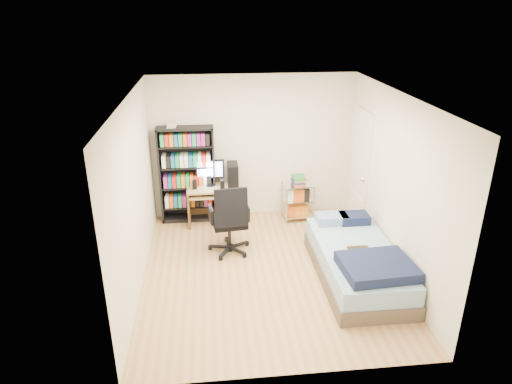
{
  "coord_description": "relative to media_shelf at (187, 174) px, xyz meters",
  "views": [
    {
      "loc": [
        -0.76,
        -5.57,
        3.57
      ],
      "look_at": [
        -0.12,
        0.4,
        1.07
      ],
      "focal_mm": 32.0,
      "sensor_mm": 36.0,
      "label": 1
    }
  ],
  "objects": [
    {
      "name": "wire_cart",
      "position": [
        1.9,
        -0.21,
        -0.32
      ],
      "size": [
        0.54,
        0.41,
        0.82
      ],
      "rotation": [
        0.0,
        0.0,
        0.09
      ],
      "color": "silver",
      "rests_on": "room"
    },
    {
      "name": "bed",
      "position": [
        2.37,
        -2.16,
        -0.6
      ],
      "size": [
        1.04,
        2.08,
        0.59
      ],
      "color": "#51453C",
      "rests_on": "room"
    },
    {
      "name": "computer_desk",
      "position": [
        0.52,
        -0.14,
        -0.25
      ],
      "size": [
        0.89,
        0.52,
        1.12
      ],
      "color": "#A58655",
      "rests_on": "room"
    },
    {
      "name": "door",
      "position": [
        2.88,
        -0.49,
        0.14
      ],
      "size": [
        0.12,
        0.8,
        2.0
      ],
      "color": "silver",
      "rests_on": "room"
    },
    {
      "name": "room",
      "position": [
        1.15,
        -1.84,
        0.39
      ],
      "size": [
        3.58,
        4.08,
        2.58
      ],
      "color": "tan",
      "rests_on": "ground"
    },
    {
      "name": "office_chair",
      "position": [
        0.65,
        -1.25,
        -0.5
      ],
      "size": [
        0.74,
        0.74,
        1.12
      ],
      "rotation": [
        0.0,
        0.0,
        0.12
      ],
      "color": "black",
      "rests_on": "room"
    },
    {
      "name": "media_shelf",
      "position": [
        0.0,
        0.0,
        0.0
      ],
      "size": [
        0.94,
        0.31,
        1.74
      ],
      "color": "black",
      "rests_on": "room"
    }
  ]
}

